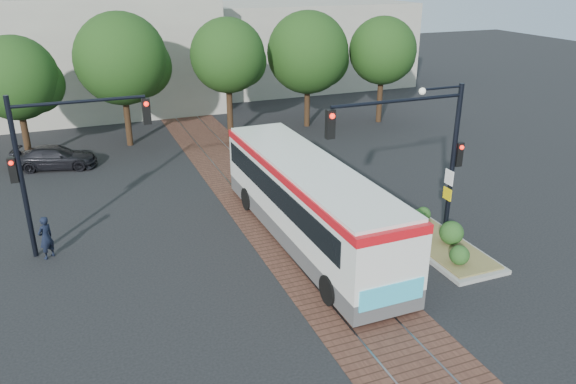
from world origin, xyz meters
name	(u,v)px	position (x,y,z in m)	size (l,w,h in m)	color
ground	(314,258)	(0.00, 0.00, 0.00)	(120.00, 120.00, 0.00)	black
trackbed	(276,216)	(0.00, 4.00, 0.01)	(3.60, 40.00, 0.02)	brown
tree_row	(221,58)	(1.21, 16.42, 4.85)	(26.40, 5.60, 7.67)	#382314
warehouses	(158,50)	(-0.53, 28.75, 3.81)	(40.00, 13.00, 8.00)	#ADA899
city_bus	(308,198)	(0.34, 1.46, 1.78)	(2.76, 11.96, 3.19)	#49494C
traffic_island	(440,239)	(4.82, -0.90, 0.33)	(2.20, 5.20, 1.13)	gray
signal_pole_main	(426,145)	(3.86, -0.81, 4.16)	(5.49, 0.46, 6.00)	black
signal_pole_left	(52,153)	(-8.37, 4.00, 3.86)	(4.99, 0.34, 6.00)	black
officer	(46,238)	(-9.05, 3.67, 0.82)	(0.60, 0.39, 1.64)	black
parked_car	(56,157)	(-8.62, 14.04, 0.60)	(1.67, 4.11, 1.19)	black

